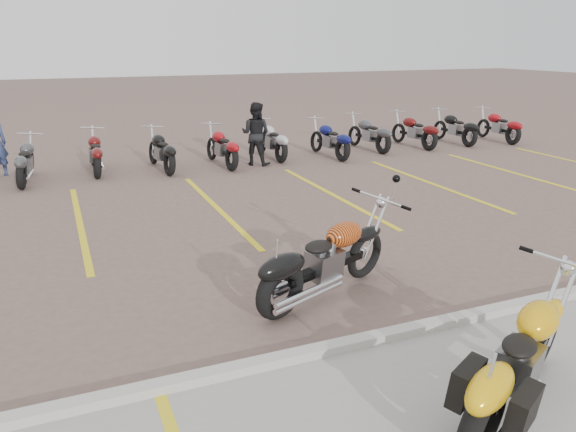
# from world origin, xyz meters

# --- Properties ---
(ground) EXTENTS (100.00, 100.00, 0.00)m
(ground) POSITION_xyz_m (0.00, 0.00, 0.00)
(ground) COLOR #715750
(ground) RESTS_ON ground
(curb) EXTENTS (60.00, 0.18, 0.12)m
(curb) POSITION_xyz_m (0.00, -2.00, 0.06)
(curb) COLOR #ADAAA3
(curb) RESTS_ON ground
(parking_stripes) EXTENTS (38.00, 5.50, 0.01)m
(parking_stripes) POSITION_xyz_m (0.00, 4.00, 0.00)
(parking_stripes) COLOR gold
(parking_stripes) RESTS_ON ground
(yellow_cruiser) EXTENTS (2.22, 1.27, 1.00)m
(yellow_cruiser) POSITION_xyz_m (0.65, -3.55, 0.50)
(yellow_cruiser) COLOR black
(yellow_cruiser) RESTS_ON ground
(flame_cruiser) EXTENTS (2.33, 1.09, 1.01)m
(flame_cruiser) POSITION_xyz_m (0.11, -0.69, 0.50)
(flame_cruiser) COLOR black
(flame_cruiser) RESTS_ON ground
(person_b) EXTENTS (1.07, 1.05, 1.73)m
(person_b) POSITION_xyz_m (2.19, 7.71, 0.87)
(person_b) COLOR black
(person_b) RESTS_ON ground
(bg_bike_row) EXTENTS (22.10, 2.00, 1.10)m
(bg_bike_row) POSITION_xyz_m (0.42, 8.18, 0.55)
(bg_bike_row) COLOR black
(bg_bike_row) RESTS_ON ground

